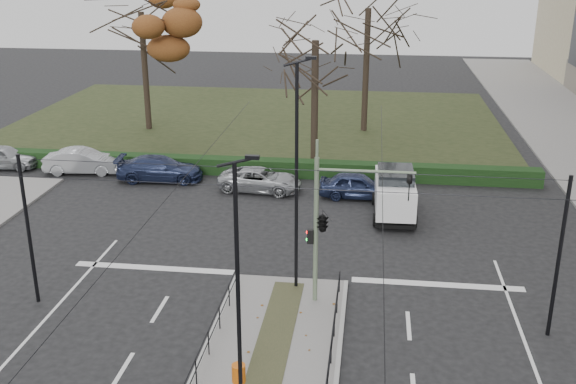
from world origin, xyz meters
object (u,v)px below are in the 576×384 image
rust_tree (141,12)px  parked_car_fifth (357,185)px  parked_car_second (83,161)px  bare_tree_near (315,50)px  traffic_light (325,220)px  parked_car_first (3,157)px  white_van (395,192)px  streetlamp_median_far (297,176)px  streetlamp_median_near (239,301)px  parked_car_fourth (260,180)px  bare_tree_center (368,17)px  litter_bin (239,374)px  parked_car_third (160,169)px

rust_tree → parked_car_fifth: (16.21, -13.04, -8.01)m
parked_car_second → bare_tree_near: 15.73m
rust_tree → bare_tree_near: (13.30, -7.36, -1.45)m
traffic_light → parked_car_first: bearing=145.4°
rust_tree → parked_car_fifth: bearing=-38.8°
white_van → bare_tree_near: (-4.87, 8.10, 5.98)m
streetlamp_median_far → parked_car_fifth: (2.09, 11.06, -4.12)m
white_van → bare_tree_near: size_ratio=0.46×
traffic_light → streetlamp_median_near: (-1.69, -7.82, 0.78)m
parked_car_second → parked_car_fourth: (11.33, -1.81, -0.10)m
parked_car_first → bare_tree_center: size_ratio=0.37×
parked_car_fifth → streetlamp_median_near: bearing=173.0°
litter_bin → white_van: bearing=72.6°
parked_car_fourth → white_van: size_ratio=0.99×
parked_car_second → bare_tree_near: bearing=-83.1°
parked_car_first → parked_car_third: (10.48, -1.08, -0.01)m
white_van → traffic_light: bearing=-106.6°
bare_tree_center → bare_tree_near: (-2.97, -8.90, -1.12)m
parked_car_first → bare_tree_near: bare_tree_near is taller
parked_car_first → bare_tree_near: (19.27, 3.10, 6.53)m
parked_car_fourth → bare_tree_near: bearing=-20.7°
traffic_light → parked_car_fifth: 12.43m
parked_car_first → parked_car_fifth: parked_car_first is taller
streetlamp_median_near → streetlamp_median_far: size_ratio=0.88×
streetlamp_median_near → white_van: size_ratio=1.72×
litter_bin → white_van: size_ratio=0.23×
streetlamp_median_far → parked_car_fourth: 12.73m
streetlamp_median_far → parked_car_second: bearing=137.9°
traffic_light → streetlamp_median_near: size_ratio=0.71×
traffic_light → bare_tree_near: (-1.99, 17.75, 3.77)m
litter_bin → white_van: 16.66m
bare_tree_center → parked_car_fifth: size_ratio=2.85×
streetlamp_median_near → parked_car_third: bearing=113.0°
parked_car_third → bare_tree_near: 11.72m
parked_car_third → bare_tree_near: bare_tree_near is taller
litter_bin → parked_car_second: (-13.81, 20.60, -0.16)m
streetlamp_median_near → parked_car_first: 30.01m
parked_car_first → parked_car_fourth: bearing=-100.6°
parked_car_fourth → bare_tree_center: bare_tree_center is taller
litter_bin → streetlamp_median_near: streetlamp_median_near is taller
streetlamp_median_near → parked_car_fifth: streetlamp_median_near is taller
parked_car_second → white_van: 19.37m
streetlamp_median_far → bare_tree_center: bare_tree_center is taller
bare_tree_center → white_van: bearing=-83.6°
parked_car_first → parked_car_third: 10.54m
parked_car_fourth → rust_tree: (-10.71, 12.57, 8.07)m
parked_car_third → rust_tree: bearing=16.8°
litter_bin → bare_tree_center: bearing=84.7°
rust_tree → bare_tree_center: bare_tree_center is taller
streetlamp_median_far → white_van: (4.05, 8.63, -3.54)m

